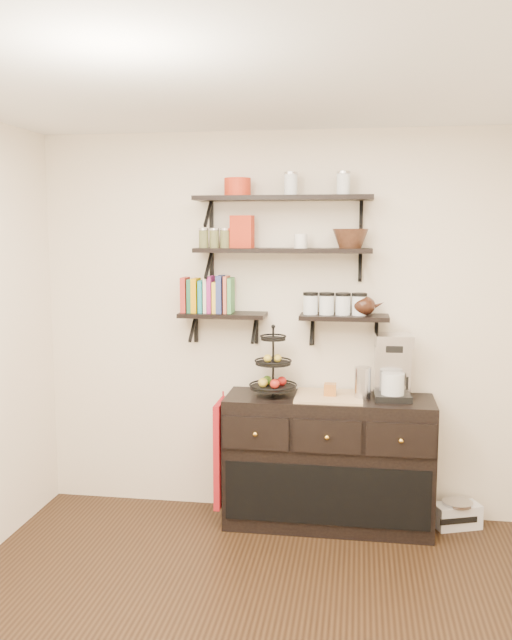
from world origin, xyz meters
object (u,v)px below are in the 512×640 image
at_px(sideboard, 328,461).
at_px(fruit_stand, 274,372).
at_px(radio, 457,515).
at_px(coffee_maker, 393,368).

distance_m(sideboard, fruit_stand, 0.72).
bearing_deg(radio, sideboard, 165.55).
xyz_separation_m(sideboard, fruit_stand, (-0.38, 0.00, 0.61)).
distance_m(sideboard, radio, 0.96).
bearing_deg(fruit_stand, coffee_maker, 1.93).
height_order(coffee_maker, radio, coffee_maker).
xyz_separation_m(coffee_maker, radio, (0.46, 0.06, -1.02)).
xyz_separation_m(sideboard, radio, (0.88, 0.09, -0.36)).
relative_size(sideboard, fruit_stand, 3.00).
relative_size(sideboard, radio, 4.11).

